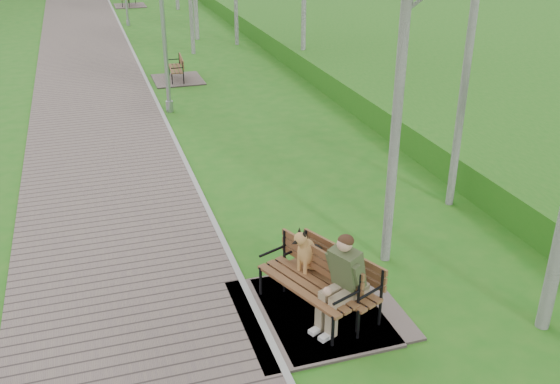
{
  "coord_description": "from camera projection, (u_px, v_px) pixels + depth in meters",
  "views": [
    {
      "loc": [
        -1.93,
        -1.22,
        5.44
      ],
      "look_at": [
        0.83,
        7.41,
        1.17
      ],
      "focal_mm": 40.0,
      "sensor_mm": 36.0,
      "label": 1
    }
  ],
  "objects": [
    {
      "name": "bench_second",
      "position": [
        307.0,
        301.0,
        8.91
      ],
      "size": [
        1.99,
        2.21,
        1.22
      ],
      "color": "#6B5B57",
      "rests_on": "ground"
    },
    {
      "name": "walkway",
      "position": [
        89.0,
        69.0,
        21.94
      ],
      "size": [
        3.5,
        67.0,
        0.04
      ],
      "primitive_type": "cube",
      "color": "#6B5B57",
      "rests_on": "ground"
    },
    {
      "name": "kerb",
      "position": [
        139.0,
        65.0,
        22.42
      ],
      "size": [
        0.1,
        67.0,
        0.05
      ],
      "primitive_type": "cube",
      "color": "#999993",
      "rests_on": "ground"
    },
    {
      "name": "bench_far",
      "position": [
        129.0,
        3.0,
        34.74
      ],
      "size": [
        1.69,
        1.87,
        1.04
      ],
      "color": "#6B5B57",
      "rests_on": "ground"
    },
    {
      "name": "bench_third",
      "position": [
        176.0,
        75.0,
        20.53
      ],
      "size": [
        1.57,
        1.75,
        0.97
      ],
      "color": "#6B5B57",
      "rests_on": "ground"
    },
    {
      "name": "lamp_post_second",
      "position": [
        163.0,
        22.0,
        16.51
      ],
      "size": [
        0.21,
        0.21,
        5.33
      ],
      "color": "#96989D",
      "rests_on": "ground"
    },
    {
      "name": "bench_main",
      "position": [
        328.0,
        285.0,
        8.85
      ],
      "size": [
        1.91,
        2.12,
        1.67
      ],
      "color": "#6B5B57",
      "rests_on": "ground"
    },
    {
      "name": "embankment",
      "position": [
        453.0,
        52.0,
        24.44
      ],
      "size": [
        14.0,
        70.0,
        1.6
      ],
      "primitive_type": "cube",
      "color": "#3E7820",
      "rests_on": "ground"
    }
  ]
}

